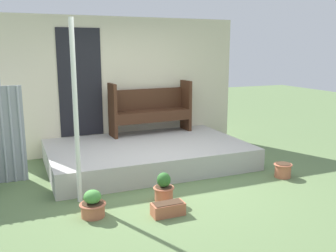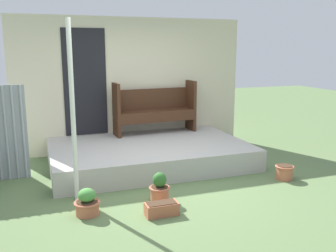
{
  "view_description": "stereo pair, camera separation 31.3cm",
  "coord_description": "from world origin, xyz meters",
  "px_view_note": "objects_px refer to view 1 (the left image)",
  "views": [
    {
      "loc": [
        -1.98,
        -4.91,
        2.01
      ],
      "look_at": [
        0.22,
        0.38,
        0.82
      ],
      "focal_mm": 40.0,
      "sensor_mm": 36.0,
      "label": 1
    },
    {
      "loc": [
        -1.69,
        -5.02,
        2.01
      ],
      "look_at": [
        0.22,
        0.38,
        0.82
      ],
      "focal_mm": 40.0,
      "sensor_mm": 36.0,
      "label": 2
    }
  ],
  "objects_px": {
    "bench": "(150,107)",
    "flower_pot_right": "(283,170)",
    "flower_pot_middle": "(164,189)",
    "planter_box_rect": "(168,209)",
    "flower_pot_left": "(93,205)",
    "support_post": "(76,114)"
  },
  "relations": [
    {
      "from": "flower_pot_middle",
      "to": "planter_box_rect",
      "type": "xyz_separation_m",
      "value": [
        -0.11,
        -0.42,
        -0.09
      ]
    },
    {
      "from": "bench",
      "to": "planter_box_rect",
      "type": "height_order",
      "value": "bench"
    },
    {
      "from": "support_post",
      "to": "flower_pot_left",
      "type": "bearing_deg",
      "value": -82.69
    },
    {
      "from": "planter_box_rect",
      "to": "support_post",
      "type": "bearing_deg",
      "value": 137.53
    },
    {
      "from": "flower_pot_left",
      "to": "planter_box_rect",
      "type": "height_order",
      "value": "flower_pot_left"
    },
    {
      "from": "bench",
      "to": "flower_pot_right",
      "type": "distance_m",
      "value": 2.78
    },
    {
      "from": "bench",
      "to": "flower_pot_right",
      "type": "height_order",
      "value": "bench"
    },
    {
      "from": "flower_pot_right",
      "to": "planter_box_rect",
      "type": "relative_size",
      "value": 0.72
    },
    {
      "from": "bench",
      "to": "flower_pot_left",
      "type": "height_order",
      "value": "bench"
    },
    {
      "from": "bench",
      "to": "flower_pot_left",
      "type": "relative_size",
      "value": 4.82
    },
    {
      "from": "flower_pot_left",
      "to": "planter_box_rect",
      "type": "distance_m",
      "value": 0.92
    },
    {
      "from": "bench",
      "to": "flower_pot_middle",
      "type": "bearing_deg",
      "value": -109.07
    },
    {
      "from": "flower_pot_middle",
      "to": "flower_pot_right",
      "type": "distance_m",
      "value": 2.11
    },
    {
      "from": "flower_pot_middle",
      "to": "flower_pot_right",
      "type": "height_order",
      "value": "flower_pot_middle"
    },
    {
      "from": "support_post",
      "to": "flower_pot_left",
      "type": "xyz_separation_m",
      "value": [
        0.07,
        -0.53,
        -1.05
      ]
    },
    {
      "from": "support_post",
      "to": "bench",
      "type": "relative_size",
      "value": 1.46
    },
    {
      "from": "bench",
      "to": "planter_box_rect",
      "type": "xyz_separation_m",
      "value": [
        -0.82,
        -2.86,
        -0.8
      ]
    },
    {
      "from": "flower_pot_left",
      "to": "flower_pot_right",
      "type": "relative_size",
      "value": 1.16
    },
    {
      "from": "flower_pot_middle",
      "to": "planter_box_rect",
      "type": "height_order",
      "value": "flower_pot_middle"
    },
    {
      "from": "support_post",
      "to": "flower_pot_middle",
      "type": "distance_m",
      "value": 1.52
    },
    {
      "from": "bench",
      "to": "flower_pot_middle",
      "type": "distance_m",
      "value": 2.64
    },
    {
      "from": "flower_pot_right",
      "to": "planter_box_rect",
      "type": "distance_m",
      "value": 2.29
    }
  ]
}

